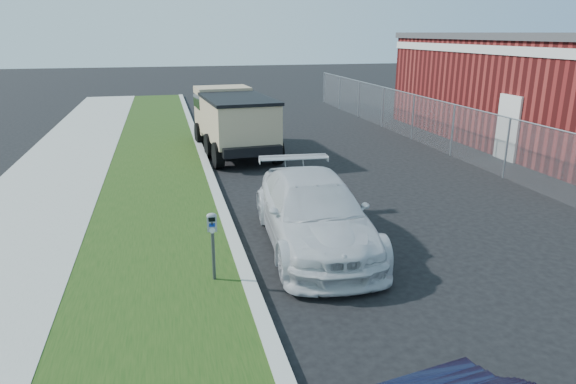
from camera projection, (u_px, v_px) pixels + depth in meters
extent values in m
plane|color=black|center=(367.00, 248.00, 10.39)|extent=(120.00, 120.00, 0.00)
cube|color=gray|center=(226.00, 222.00, 11.63)|extent=(0.25, 50.00, 0.15)
cube|color=#18380F|center=(154.00, 228.00, 11.28)|extent=(3.00, 50.00, 0.13)
cube|color=gray|center=(10.00, 240.00, 10.62)|extent=(3.00, 50.00, 0.14)
plane|color=slate|center=(453.00, 130.00, 17.96)|extent=(0.00, 30.00, 30.00)
cylinder|color=gray|center=(455.00, 105.00, 17.69)|extent=(0.04, 30.00, 0.04)
cylinder|color=gray|center=(507.00, 148.00, 15.18)|extent=(0.06, 0.06, 1.80)
cylinder|color=gray|center=(453.00, 130.00, 17.96)|extent=(0.06, 0.06, 1.80)
cylinder|color=gray|center=(413.00, 117.00, 20.75)|extent=(0.06, 0.06, 1.80)
cylinder|color=gray|center=(383.00, 107.00, 23.53)|extent=(0.06, 0.06, 1.80)
cylinder|color=gray|center=(359.00, 99.00, 26.31)|extent=(0.06, 0.06, 1.80)
cylinder|color=gray|center=(340.00, 93.00, 29.09)|extent=(0.06, 0.06, 1.80)
cylinder|color=gray|center=(324.00, 88.00, 31.88)|extent=(0.06, 0.06, 1.80)
cube|color=silver|center=(482.00, 49.00, 18.42)|extent=(0.06, 14.00, 0.30)
cube|color=silver|center=(508.00, 128.00, 17.30)|extent=(0.08, 1.10, 2.20)
cylinder|color=#3F4247|center=(213.00, 256.00, 8.69)|extent=(0.06, 0.06, 0.89)
cube|color=gray|center=(212.00, 223.00, 8.52)|extent=(0.17, 0.12, 0.27)
ellipsoid|color=gray|center=(212.00, 216.00, 8.48)|extent=(0.18, 0.12, 0.10)
cube|color=black|center=(212.00, 220.00, 8.43)|extent=(0.11, 0.02, 0.07)
cube|color=navy|center=(212.00, 225.00, 8.47)|extent=(0.10, 0.01, 0.06)
cylinder|color=silver|center=(212.00, 231.00, 8.50)|extent=(0.10, 0.01, 0.10)
cube|color=#3F4247|center=(212.00, 224.00, 8.46)|extent=(0.04, 0.01, 0.04)
imported|color=silver|center=(313.00, 212.00, 10.37)|extent=(2.28, 4.98, 1.41)
cube|color=black|center=(235.00, 136.00, 18.38)|extent=(2.31, 5.61, 0.30)
cube|color=tan|center=(223.00, 109.00, 19.95)|extent=(2.13, 1.70, 1.71)
cube|color=black|center=(223.00, 100.00, 19.85)|extent=(2.15, 1.72, 0.51)
cube|color=tan|center=(238.00, 120.00, 17.55)|extent=(2.33, 3.75, 1.37)
cube|color=black|center=(238.00, 99.00, 17.34)|extent=(2.43, 3.84, 0.10)
cube|color=black|center=(220.00, 125.00, 20.92)|extent=(2.06, 0.29, 0.26)
cylinder|color=black|center=(199.00, 134.00, 19.85)|extent=(0.34, 0.88, 0.86)
cylinder|color=black|center=(249.00, 131.00, 20.44)|extent=(0.34, 0.88, 0.86)
cylinder|color=black|center=(210.00, 146.00, 17.75)|extent=(0.34, 0.88, 0.86)
cylinder|color=black|center=(264.00, 142.00, 18.34)|extent=(0.34, 0.88, 0.86)
cylinder|color=black|center=(218.00, 155.00, 16.36)|extent=(0.34, 0.88, 0.86)
cylinder|color=black|center=(277.00, 151.00, 16.95)|extent=(0.34, 0.88, 0.86)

